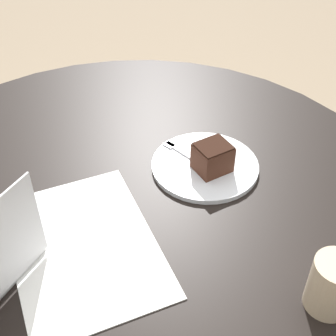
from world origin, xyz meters
The scene contains 6 objects.
dining_table centered at (0.00, 0.00, 0.63)m, with size 1.32×1.32×0.74m.
paper_document centered at (-0.09, 0.15, 0.74)m, with size 0.43×0.33×0.00m.
plate centered at (-0.01, -0.21, 0.75)m, with size 0.26×0.26×0.01m.
cake_slice centered at (-0.03, -0.21, 0.79)m, with size 0.07×0.08×0.07m.
fork centered at (0.05, -0.18, 0.75)m, with size 0.17×0.06×0.00m.
coffee_glass centered at (-0.44, -0.18, 0.80)m, with size 0.08×0.08×0.11m.
Camera 1 is at (-0.71, 0.32, 1.47)m, focal length 50.00 mm.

